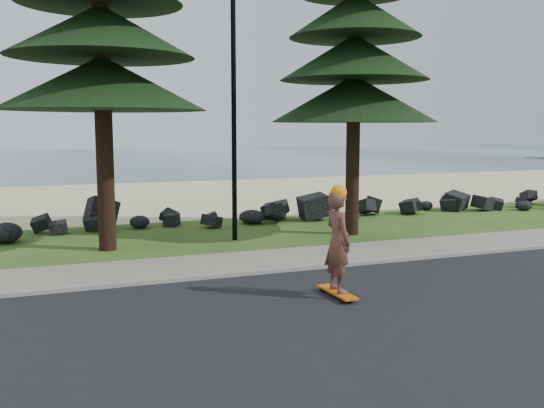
% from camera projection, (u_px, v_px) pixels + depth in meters
% --- Properties ---
extents(ground, '(160.00, 160.00, 0.00)m').
position_uv_depth(ground, '(276.00, 263.00, 14.12)').
color(ground, '#284716').
rests_on(ground, ground).
extents(road, '(160.00, 7.00, 0.02)m').
position_uv_depth(road, '(375.00, 319.00, 9.95)').
color(road, black).
rests_on(road, ground).
extents(kerb, '(160.00, 0.20, 0.10)m').
position_uv_depth(kerb, '(291.00, 269.00, 13.28)').
color(kerb, gray).
rests_on(kerb, ground).
extents(sidewalk, '(160.00, 2.00, 0.08)m').
position_uv_depth(sidewalk, '(273.00, 260.00, 14.30)').
color(sidewalk, gray).
rests_on(sidewalk, ground).
extents(beach_sand, '(160.00, 15.00, 0.01)m').
position_uv_depth(beach_sand, '(161.00, 197.00, 27.56)').
color(beach_sand, '#C8B585').
rests_on(beach_sand, ground).
extents(ocean, '(160.00, 58.00, 0.01)m').
position_uv_depth(ocean, '(94.00, 159.00, 61.39)').
color(ocean, '#2F4F5B').
rests_on(ocean, ground).
extents(seawall_boulders, '(60.00, 2.40, 1.10)m').
position_uv_depth(seawall_boulders, '(212.00, 227.00, 19.31)').
color(seawall_boulders, black).
rests_on(seawall_boulders, ground).
extents(lamp_post, '(0.25, 0.14, 8.14)m').
position_uv_depth(lamp_post, '(234.00, 91.00, 16.57)').
color(lamp_post, black).
rests_on(lamp_post, ground).
extents(skateboarder, '(0.46, 1.13, 2.09)m').
position_uv_depth(skateboarder, '(338.00, 242.00, 11.12)').
color(skateboarder, '#DD5D0D').
rests_on(skateboarder, ground).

